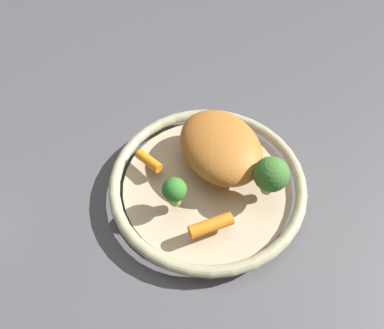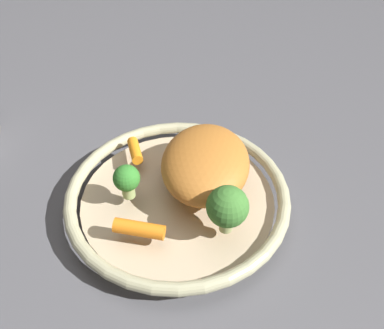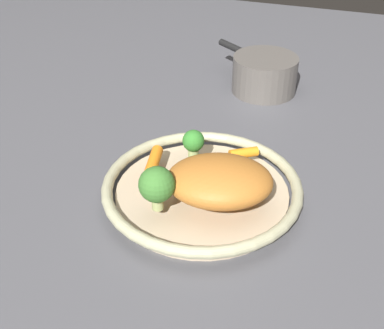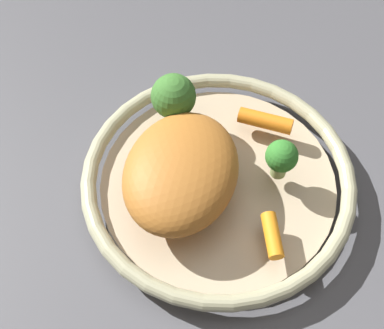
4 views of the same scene
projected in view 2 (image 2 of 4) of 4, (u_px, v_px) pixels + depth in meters
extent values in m
plane|color=#4C4C51|center=(178.00, 207.00, 0.65)|extent=(2.22, 2.22, 0.00)
cylinder|color=tan|center=(178.00, 203.00, 0.64)|extent=(0.29, 0.29, 0.02)
torus|color=tan|center=(178.00, 194.00, 0.62)|extent=(0.33, 0.33, 0.02)
ellipsoid|color=#AE6727|center=(205.00, 163.00, 0.61)|extent=(0.19, 0.17, 0.06)
cylinder|color=orange|center=(139.00, 229.00, 0.55)|extent=(0.03, 0.07, 0.02)
cylinder|color=orange|center=(135.00, 150.00, 0.67)|extent=(0.05, 0.04, 0.02)
cylinder|color=#95AB66|center=(128.00, 191.00, 0.60)|extent=(0.02, 0.02, 0.02)
sphere|color=#307829|center=(127.00, 178.00, 0.59)|extent=(0.04, 0.04, 0.04)
cylinder|color=#9CA566|center=(226.00, 224.00, 0.56)|extent=(0.02, 0.02, 0.02)
sphere|color=#39702C|center=(228.00, 206.00, 0.53)|extent=(0.06, 0.06, 0.06)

